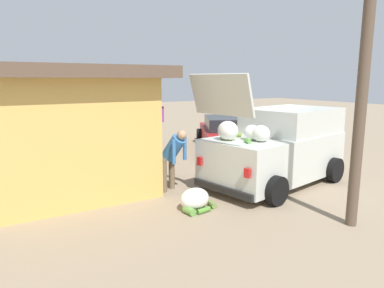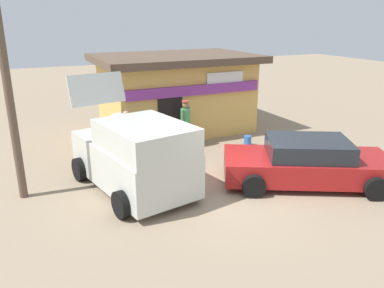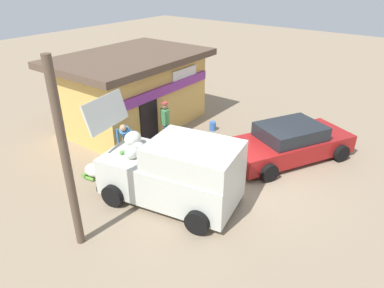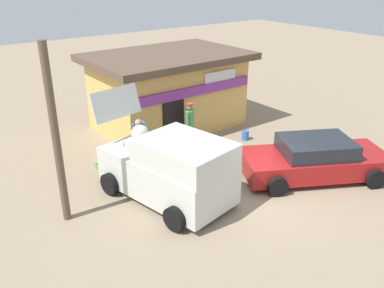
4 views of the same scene
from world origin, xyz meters
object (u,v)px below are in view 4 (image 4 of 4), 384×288
object	(u,v)px
paint_bucket	(245,135)
storefront_bar	(168,90)
vendor_standing	(190,122)
customer_bending	(143,134)
delivery_van	(170,168)
parked_sedan	(315,159)
unloaded_banana_pile	(107,161)

from	to	relation	value
paint_bucket	storefront_bar	bearing A→B (deg)	116.31
vendor_standing	customer_bending	distance (m)	1.89
delivery_van	vendor_standing	bearing A→B (deg)	45.37
storefront_bar	vendor_standing	distance (m)	2.43
customer_bending	vendor_standing	bearing A→B (deg)	-2.55
storefront_bar	parked_sedan	distance (m)	6.68
storefront_bar	parked_sedan	world-z (taller)	storefront_bar
vendor_standing	unloaded_banana_pile	bearing A→B (deg)	175.43
vendor_standing	delivery_van	bearing A→B (deg)	-134.63
parked_sedan	customer_bending	xyz separation A→B (m)	(-3.68, 4.30, 0.32)
parked_sedan	customer_bending	bearing A→B (deg)	130.56
parked_sedan	paint_bucket	world-z (taller)	parked_sedan
parked_sedan	customer_bending	size ratio (longest dim) A/B	3.13
storefront_bar	customer_bending	size ratio (longest dim) A/B	4.03
storefront_bar	parked_sedan	size ratio (longest dim) A/B	1.29
unloaded_banana_pile	paint_bucket	bearing A→B (deg)	-10.92
vendor_standing	customer_bending	size ratio (longest dim) A/B	1.09
storefront_bar	delivery_van	world-z (taller)	storefront_bar
storefront_bar	delivery_van	xyz separation A→B (m)	(-3.20, -4.94, -0.57)
storefront_bar	vendor_standing	xyz separation A→B (m)	(-0.58, -2.29, -0.58)
storefront_bar	paint_bucket	world-z (taller)	storefront_bar
parked_sedan	vendor_standing	distance (m)	4.59
parked_sedan	vendor_standing	world-z (taller)	vendor_standing
vendor_standing	paint_bucket	world-z (taller)	vendor_standing
vendor_standing	customer_bending	xyz separation A→B (m)	(-1.88, 0.08, -0.04)
parked_sedan	unloaded_banana_pile	size ratio (longest dim) A/B	5.46
parked_sedan	paint_bucket	bearing A→B (deg)	85.06
parked_sedan	paint_bucket	size ratio (longest dim) A/B	13.25
storefront_bar	customer_bending	xyz separation A→B (m)	(-2.46, -2.21, -0.62)
delivery_van	unloaded_banana_pile	distance (m)	3.06
parked_sedan	vendor_standing	size ratio (longest dim) A/B	2.87
storefront_bar	paint_bucket	size ratio (longest dim) A/B	17.04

